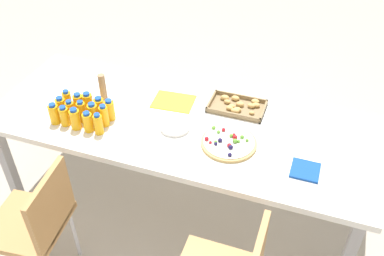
# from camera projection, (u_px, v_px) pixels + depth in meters

# --- Properties ---
(ground_plane) EXTENTS (12.00, 12.00, 0.00)m
(ground_plane) POSITION_uv_depth(u_px,v_px,m) (182.00, 201.00, 3.09)
(ground_plane) COLOR #B2A899
(party_table) EXTENTS (2.35, 0.90, 0.74)m
(party_table) POSITION_uv_depth(u_px,v_px,m) (180.00, 128.00, 2.67)
(party_table) COLOR white
(party_table) RESTS_ON ground_plane
(chair_near_left) EXTENTS (0.44, 0.44, 0.83)m
(chair_near_left) POSITION_uv_depth(u_px,v_px,m) (37.00, 220.00, 2.33)
(chair_near_left) COLOR #B7844C
(chair_near_left) RESTS_ON ground_plane
(juice_bottle_0) EXTENTS (0.06, 0.06, 0.14)m
(juice_bottle_0) POSITION_uv_depth(u_px,v_px,m) (54.00, 114.00, 2.57)
(juice_bottle_0) COLOR #F9AB14
(juice_bottle_0) RESTS_ON party_table
(juice_bottle_1) EXTENTS (0.06, 0.06, 0.13)m
(juice_bottle_1) POSITION_uv_depth(u_px,v_px,m) (64.00, 116.00, 2.56)
(juice_bottle_1) COLOR #F9AC14
(juice_bottle_1) RESTS_ON party_table
(juice_bottle_2) EXTENTS (0.06, 0.06, 0.14)m
(juice_bottle_2) POSITION_uv_depth(u_px,v_px,m) (75.00, 119.00, 2.53)
(juice_bottle_2) COLOR #F9AC14
(juice_bottle_2) RESTS_ON party_table
(juice_bottle_3) EXTENTS (0.06, 0.06, 0.13)m
(juice_bottle_3) POSITION_uv_depth(u_px,v_px,m) (88.00, 122.00, 2.52)
(juice_bottle_3) COLOR #FAAC14
(juice_bottle_3) RESTS_ON party_table
(juice_bottle_4) EXTENTS (0.05, 0.05, 0.14)m
(juice_bottle_4) POSITION_uv_depth(u_px,v_px,m) (98.00, 124.00, 2.50)
(juice_bottle_4) COLOR #FAAD14
(juice_bottle_4) RESTS_ON party_table
(juice_bottle_5) EXTENTS (0.06, 0.06, 0.14)m
(juice_bottle_5) POSITION_uv_depth(u_px,v_px,m) (61.00, 107.00, 2.63)
(juice_bottle_5) COLOR #F9AE14
(juice_bottle_5) RESTS_ON party_table
(juice_bottle_6) EXTENTS (0.05, 0.05, 0.13)m
(juice_bottle_6) POSITION_uv_depth(u_px,v_px,m) (70.00, 110.00, 2.61)
(juice_bottle_6) COLOR #F9AD14
(juice_bottle_6) RESTS_ON party_table
(juice_bottle_7) EXTENTS (0.05, 0.05, 0.14)m
(juice_bottle_7) POSITION_uv_depth(u_px,v_px,m) (82.00, 112.00, 2.59)
(juice_bottle_7) COLOR #FAAC14
(juice_bottle_7) RESTS_ON party_table
(juice_bottle_8) EXTENTS (0.06, 0.06, 0.15)m
(juice_bottle_8) POSITION_uv_depth(u_px,v_px,m) (93.00, 114.00, 2.56)
(juice_bottle_8) COLOR #F9AC14
(juice_bottle_8) RESTS_ON party_table
(juice_bottle_9) EXTENTS (0.05, 0.05, 0.14)m
(juice_bottle_9) POSITION_uv_depth(u_px,v_px,m) (104.00, 116.00, 2.55)
(juice_bottle_9) COLOR #FAAC14
(juice_bottle_9) RESTS_ON party_table
(juice_bottle_10) EXTENTS (0.05, 0.05, 0.14)m
(juice_bottle_10) POSITION_uv_depth(u_px,v_px,m) (67.00, 101.00, 2.68)
(juice_bottle_10) COLOR #F9AC14
(juice_bottle_10) RESTS_ON party_table
(juice_bottle_11) EXTENTS (0.06, 0.06, 0.13)m
(juice_bottle_11) POSITION_uv_depth(u_px,v_px,m) (79.00, 103.00, 2.66)
(juice_bottle_11) COLOR #FAAD14
(juice_bottle_11) RESTS_ON party_table
(juice_bottle_12) EXTENTS (0.06, 0.06, 0.15)m
(juice_bottle_12) POSITION_uv_depth(u_px,v_px,m) (88.00, 104.00, 2.65)
(juice_bottle_12) COLOR #F9AD14
(juice_bottle_12) RESTS_ON party_table
(juice_bottle_13) EXTENTS (0.06, 0.06, 0.14)m
(juice_bottle_13) POSITION_uv_depth(u_px,v_px,m) (99.00, 107.00, 2.63)
(juice_bottle_13) COLOR #FAAE14
(juice_bottle_13) RESTS_ON party_table
(juice_bottle_14) EXTENTS (0.06, 0.06, 0.14)m
(juice_bottle_14) POSITION_uv_depth(u_px,v_px,m) (110.00, 110.00, 2.60)
(juice_bottle_14) COLOR #FAAB14
(juice_bottle_14) RESTS_ON party_table
(fruit_pizza) EXTENTS (0.32, 0.32, 0.05)m
(fruit_pizza) POSITION_uv_depth(u_px,v_px,m) (229.00, 143.00, 2.45)
(fruit_pizza) COLOR tan
(fruit_pizza) RESTS_ON party_table
(snack_tray) EXTENTS (0.35, 0.22, 0.04)m
(snack_tray) POSITION_uv_depth(u_px,v_px,m) (237.00, 106.00, 2.72)
(snack_tray) COLOR olive
(snack_tray) RESTS_ON party_table
(plate_stack) EXTENTS (0.18, 0.18, 0.02)m
(plate_stack) POSITION_uv_depth(u_px,v_px,m) (175.00, 127.00, 2.56)
(plate_stack) COLOR silver
(plate_stack) RESTS_ON party_table
(napkin_stack) EXTENTS (0.15, 0.15, 0.01)m
(napkin_stack) POSITION_uv_depth(u_px,v_px,m) (305.00, 170.00, 2.29)
(napkin_stack) COLOR #194CA5
(napkin_stack) RESTS_ON party_table
(cardboard_tube) EXTENTS (0.04, 0.04, 0.19)m
(cardboard_tube) POSITION_uv_depth(u_px,v_px,m) (103.00, 88.00, 2.73)
(cardboard_tube) COLOR #9E7A56
(cardboard_tube) RESTS_ON party_table
(paper_folder) EXTENTS (0.28, 0.22, 0.01)m
(paper_folder) POSITION_uv_depth(u_px,v_px,m) (174.00, 101.00, 2.78)
(paper_folder) COLOR yellow
(paper_folder) RESTS_ON party_table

